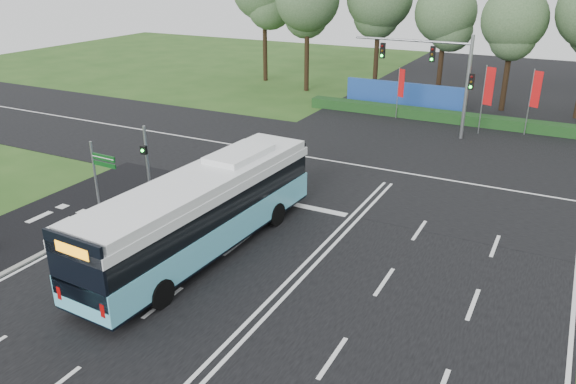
% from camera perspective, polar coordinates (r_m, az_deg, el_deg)
% --- Properties ---
extents(ground, '(120.00, 120.00, 0.00)m').
position_cam_1_polar(ground, '(23.01, 1.88, -7.23)').
color(ground, '#284D19').
rests_on(ground, ground).
extents(road_main, '(20.00, 120.00, 0.04)m').
position_cam_1_polar(road_main, '(23.00, 1.88, -7.18)').
color(road_main, black).
rests_on(road_main, ground).
extents(road_cross, '(120.00, 14.00, 0.05)m').
position_cam_1_polar(road_cross, '(33.28, 10.87, 2.03)').
color(road_cross, black).
rests_on(road_cross, ground).
extents(bike_path, '(5.00, 18.00, 0.06)m').
position_cam_1_polar(bike_path, '(28.27, -24.57, -3.43)').
color(bike_path, black).
rests_on(bike_path, ground).
extents(kerb_strip, '(0.25, 18.00, 0.12)m').
position_cam_1_polar(kerb_strip, '(26.52, -21.29, -4.51)').
color(kerb_strip, gray).
rests_on(kerb_strip, ground).
extents(city_bus, '(3.35, 13.03, 3.71)m').
position_cam_1_polar(city_bus, '(23.31, -8.61, -1.94)').
color(city_bus, '#5FC2DD').
rests_on(city_bus, ground).
extents(pedestrian_signal, '(0.33, 0.43, 3.83)m').
position_cam_1_polar(pedestrian_signal, '(29.33, -14.18, 3.24)').
color(pedestrian_signal, gray).
rests_on(pedestrian_signal, ground).
extents(street_sign, '(1.47, 0.15, 3.77)m').
position_cam_1_polar(street_sign, '(27.38, -18.61, 2.03)').
color(street_sign, gray).
rests_on(street_sign, ground).
extents(banner_flag_left, '(0.54, 0.28, 3.96)m').
position_cam_1_polar(banner_flag_left, '(44.28, 11.36, 10.53)').
color(banner_flag_left, gray).
rests_on(banner_flag_left, ground).
extents(banner_flag_mid, '(0.70, 0.25, 4.86)m').
position_cam_1_polar(banner_flag_mid, '(41.52, 19.58, 9.70)').
color(banner_flag_mid, gray).
rests_on(banner_flag_mid, ground).
extents(banner_flag_right, '(0.65, 0.29, 4.65)m').
position_cam_1_polar(banner_flag_right, '(42.42, 23.75, 9.17)').
color(banner_flag_right, gray).
rests_on(banner_flag_right, ground).
extents(traffic_light_gantry, '(8.41, 0.28, 7.00)m').
position_cam_1_polar(traffic_light_gantry, '(40.05, 15.34, 11.97)').
color(traffic_light_gantry, gray).
rests_on(traffic_light_gantry, ground).
extents(hedge, '(22.00, 1.20, 0.80)m').
position_cam_1_polar(hedge, '(44.81, 15.70, 7.37)').
color(hedge, '#163D17').
rests_on(hedge, ground).
extents(blue_hoarding, '(10.00, 0.30, 2.20)m').
position_cam_1_polar(blue_hoarding, '(47.92, 11.75, 9.54)').
color(blue_hoarding, navy).
rests_on(blue_hoarding, ground).
extents(eucalyptus_row, '(54.02, 8.80, 12.19)m').
position_cam_1_polar(eucalyptus_row, '(49.64, 21.74, 17.24)').
color(eucalyptus_row, black).
rests_on(eucalyptus_row, ground).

